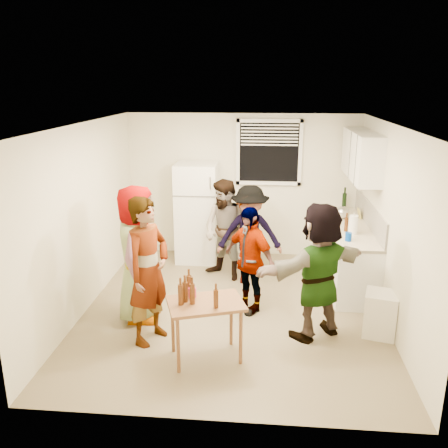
# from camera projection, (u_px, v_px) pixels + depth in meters

# --- Properties ---
(room) EXTENTS (4.00, 4.50, 2.50)m
(room) POSITION_uv_depth(u_px,v_px,m) (233.00, 309.00, 6.53)
(room) COLOR silver
(room) RESTS_ON ground
(window) EXTENTS (1.12, 0.10, 1.06)m
(window) POSITION_uv_depth(u_px,v_px,m) (269.00, 152.00, 8.06)
(window) COLOR white
(window) RESTS_ON room
(refrigerator) EXTENTS (0.70, 0.70, 1.70)m
(refrigerator) POSITION_uv_depth(u_px,v_px,m) (197.00, 212.00, 8.14)
(refrigerator) COLOR white
(refrigerator) RESTS_ON ground
(counter_lower) EXTENTS (0.60, 2.20, 0.86)m
(counter_lower) POSITION_uv_depth(u_px,v_px,m) (347.00, 255.00, 7.36)
(counter_lower) COLOR white
(counter_lower) RESTS_ON ground
(countertop) EXTENTS (0.64, 2.22, 0.04)m
(countertop) POSITION_uv_depth(u_px,v_px,m) (349.00, 227.00, 7.23)
(countertop) COLOR beige
(countertop) RESTS_ON counter_lower
(backsplash) EXTENTS (0.03, 2.20, 0.36)m
(backsplash) POSITION_uv_depth(u_px,v_px,m) (370.00, 215.00, 7.14)
(backsplash) COLOR beige
(backsplash) RESTS_ON countertop
(upper_cabinets) EXTENTS (0.34, 1.60, 0.70)m
(upper_cabinets) POSITION_uv_depth(u_px,v_px,m) (362.00, 155.00, 7.10)
(upper_cabinets) COLOR white
(upper_cabinets) RESTS_ON room
(kettle) EXTENTS (0.28, 0.24, 0.22)m
(kettle) POSITION_uv_depth(u_px,v_px,m) (342.00, 218.00, 7.63)
(kettle) COLOR silver
(kettle) RESTS_ON countertop
(paper_towel) EXTENTS (0.13, 0.13, 0.27)m
(paper_towel) POSITION_uv_depth(u_px,v_px,m) (353.00, 234.00, 6.85)
(paper_towel) COLOR white
(paper_towel) RESTS_ON countertop
(wine_bottle) EXTENTS (0.07, 0.07, 0.29)m
(wine_bottle) POSITION_uv_depth(u_px,v_px,m) (344.00, 210.00, 8.11)
(wine_bottle) COLOR black
(wine_bottle) RESTS_ON countertop
(beer_bottle_counter) EXTENTS (0.05, 0.05, 0.20)m
(beer_bottle_counter) POSITION_uv_depth(u_px,v_px,m) (346.00, 231.00, 6.96)
(beer_bottle_counter) COLOR #47230C
(beer_bottle_counter) RESTS_ON countertop
(blue_cup) EXTENTS (0.09, 0.09, 0.12)m
(blue_cup) POSITION_uv_depth(u_px,v_px,m) (348.00, 241.00, 6.54)
(blue_cup) COLOR #0439A4
(blue_cup) RESTS_ON countertop
(picture_frame) EXTENTS (0.02, 0.18, 0.15)m
(picture_frame) POSITION_uv_depth(u_px,v_px,m) (359.00, 213.00, 7.61)
(picture_frame) COLOR #C4B250
(picture_frame) RESTS_ON countertop
(trash_bin) EXTENTS (0.46, 0.46, 0.56)m
(trash_bin) POSITION_uv_depth(u_px,v_px,m) (380.00, 316.00, 5.81)
(trash_bin) COLOR silver
(trash_bin) RESTS_ON ground
(serving_table) EXTENTS (0.95, 0.78, 0.69)m
(serving_table) POSITION_uv_depth(u_px,v_px,m) (206.00, 357.00, 5.40)
(serving_table) COLOR brown
(serving_table) RESTS_ON ground
(beer_bottle_table) EXTENTS (0.05, 0.05, 0.20)m
(beer_bottle_table) POSITION_uv_depth(u_px,v_px,m) (216.00, 307.00, 5.08)
(beer_bottle_table) COLOR #47230C
(beer_bottle_table) RESTS_ON serving_table
(red_cup) EXTENTS (0.09, 0.09, 0.12)m
(red_cup) POSITION_uv_depth(u_px,v_px,m) (192.00, 297.00, 5.31)
(red_cup) COLOR #B52242
(red_cup) RESTS_ON serving_table
(guest_grey) EXTENTS (1.81, 0.91, 0.57)m
(guest_grey) POSITION_uv_depth(u_px,v_px,m) (141.00, 317.00, 6.32)
(guest_grey) COLOR gray
(guest_grey) RESTS_ON ground
(guest_stripe) EXTENTS (1.89, 1.35, 0.43)m
(guest_stripe) POSITION_uv_depth(u_px,v_px,m) (152.00, 339.00, 5.78)
(guest_stripe) COLOR #141933
(guest_stripe) RESTS_ON ground
(guest_back_left) EXTENTS (1.52, 1.75, 0.60)m
(guest_back_left) POSITION_uv_depth(u_px,v_px,m) (226.00, 277.00, 7.59)
(guest_back_left) COLOR brown
(guest_back_left) RESTS_ON ground
(guest_back_right) EXTENTS (1.11, 1.61, 0.57)m
(guest_back_right) POSITION_uv_depth(u_px,v_px,m) (249.00, 281.00, 7.43)
(guest_back_right) COLOR #46474C
(guest_back_right) RESTS_ON ground
(guest_black) EXTENTS (1.61, 1.67, 0.36)m
(guest_black) POSITION_uv_depth(u_px,v_px,m) (248.00, 309.00, 6.53)
(guest_black) COLOR black
(guest_black) RESTS_ON ground
(guest_orange) EXTENTS (2.25, 2.28, 0.50)m
(guest_orange) POSITION_uv_depth(u_px,v_px,m) (315.00, 334.00, 5.88)
(guest_orange) COLOR #F58B57
(guest_orange) RESTS_ON ground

